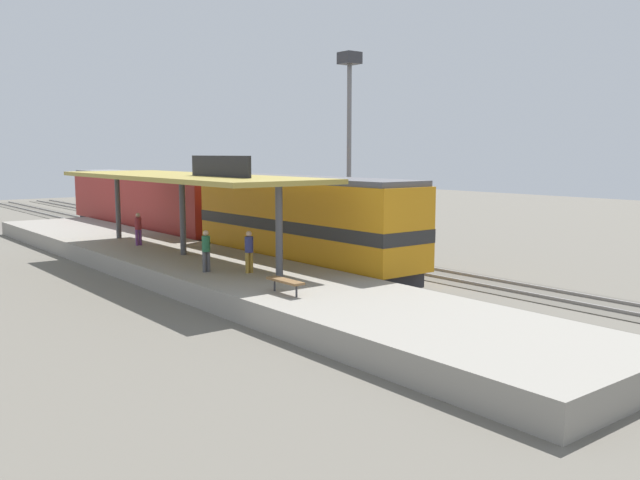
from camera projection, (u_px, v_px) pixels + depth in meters
name	position (u px, v px, depth m)	size (l,w,h in m)	color
ground_plane	(295.00, 260.00, 36.09)	(120.00, 120.00, 0.00)	#666056
track_near	(264.00, 263.00, 34.85)	(3.20, 110.00, 0.16)	#565249
track_far	(333.00, 255.00, 37.68)	(3.20, 110.00, 0.16)	#565249
platform	(184.00, 264.00, 31.98)	(6.00, 44.00, 0.90)	gray
station_canopy	(183.00, 178.00, 31.38)	(5.20, 18.00, 4.70)	#47474C
platform_bench	(285.00, 281.00, 22.93)	(0.44, 1.70, 0.50)	#333338
locomotive	(301.00, 222.00, 32.03)	(2.93, 14.43, 4.44)	#28282D
passenger_carriage_single	(145.00, 203.00, 46.06)	(2.90, 20.00, 4.24)	#28282D
freight_car	(278.00, 214.00, 41.65)	(2.80, 12.00, 3.54)	#28282D
light_mast	(349.00, 108.00, 40.40)	(1.10, 1.10, 11.70)	slate
person_waiting	(138.00, 227.00, 35.03)	(0.34, 0.34, 1.71)	#663375
person_walking	(249.00, 250.00, 26.92)	(0.34, 0.34, 1.71)	olive
person_boarding	(206.00, 249.00, 27.16)	(0.34, 0.34, 1.71)	#4C4C51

